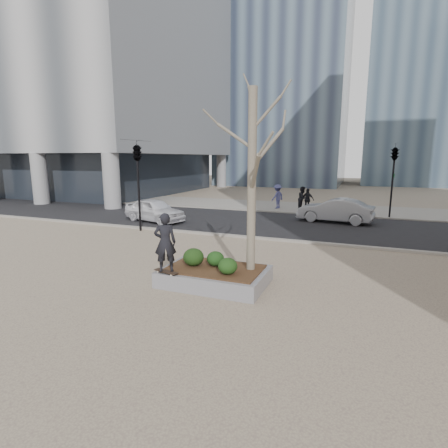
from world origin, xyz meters
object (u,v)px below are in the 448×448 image
at_px(planter, 215,276).
at_px(police_car, 154,210).
at_px(skateboarder, 165,242).
at_px(skateboard, 166,272).

relative_size(planter, police_car, 0.77).
height_order(skateboarder, police_car, skateboarder).
relative_size(planter, skateboard, 3.85).
xyz_separation_m(planter, police_car, (-7.23, 8.05, 0.46)).
xyz_separation_m(planter, skateboarder, (-1.10, -0.88, 1.12)).
bearing_deg(skateboarder, planter, -170.44).
xyz_separation_m(skateboard, skateboarder, (0.00, 0.00, 0.86)).
bearing_deg(planter, skateboard, -141.34).
relative_size(planter, skateboarder, 1.82).
relative_size(skateboarder, police_car, 0.42).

